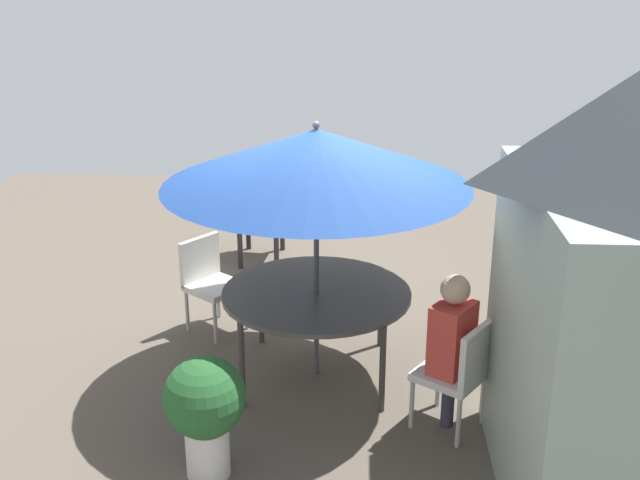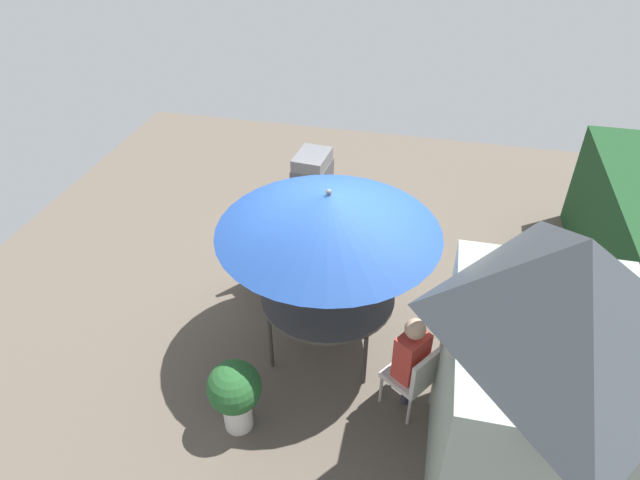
{
  "view_description": "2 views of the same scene",
  "coord_description": "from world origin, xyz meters",
  "px_view_note": "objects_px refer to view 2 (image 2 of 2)",
  "views": [
    {
      "loc": [
        6.59,
        0.31,
        3.43
      ],
      "look_at": [
        0.46,
        -0.08,
        1.15
      ],
      "focal_mm": 43.52,
      "sensor_mm": 36.0,
      "label": 1
    },
    {
      "loc": [
        5.45,
        0.92,
        5.12
      ],
      "look_at": [
        -0.04,
        -0.35,
        1.0
      ],
      "focal_mm": 30.81,
      "sensor_mm": 36.0,
      "label": 2
    }
  ],
  "objects_px": {
    "patio_umbrella": "(329,213)",
    "bbq_grill": "(312,174)",
    "chair_near_shed": "(416,375)",
    "person_in_red": "(412,354)",
    "patio_table": "(328,297)",
    "chair_far_side": "(263,257)",
    "garden_shed": "(541,383)",
    "potted_plant_by_shed": "(235,392)"
  },
  "relations": [
    {
      "from": "garden_shed",
      "to": "patio_table",
      "type": "relative_size",
      "value": 1.89
    },
    {
      "from": "chair_far_side",
      "to": "patio_umbrella",
      "type": "bearing_deg",
      "value": 52.84
    },
    {
      "from": "chair_near_shed",
      "to": "potted_plant_by_shed",
      "type": "distance_m",
      "value": 1.9
    },
    {
      "from": "patio_table",
      "to": "patio_umbrella",
      "type": "height_order",
      "value": "patio_umbrella"
    },
    {
      "from": "garden_shed",
      "to": "bbq_grill",
      "type": "bearing_deg",
      "value": -144.64
    },
    {
      "from": "chair_far_side",
      "to": "potted_plant_by_shed",
      "type": "height_order",
      "value": "chair_far_side"
    },
    {
      "from": "garden_shed",
      "to": "person_in_red",
      "type": "bearing_deg",
      "value": -126.26
    },
    {
      "from": "patio_table",
      "to": "garden_shed",
      "type": "bearing_deg",
      "value": 54.68
    },
    {
      "from": "patio_table",
      "to": "potted_plant_by_shed",
      "type": "xyz_separation_m",
      "value": [
        1.42,
        -0.66,
        -0.19
      ]
    },
    {
      "from": "patio_table",
      "to": "patio_umbrella",
      "type": "distance_m",
      "value": 1.19
    },
    {
      "from": "bbq_grill",
      "to": "person_in_red",
      "type": "height_order",
      "value": "person_in_red"
    },
    {
      "from": "patio_umbrella",
      "to": "bbq_grill",
      "type": "distance_m",
      "value": 2.98
    },
    {
      "from": "chair_far_side",
      "to": "potted_plant_by_shed",
      "type": "bearing_deg",
      "value": 10.6
    },
    {
      "from": "bbq_grill",
      "to": "chair_far_side",
      "type": "bearing_deg",
      "value": -7.83
    },
    {
      "from": "chair_near_shed",
      "to": "patio_umbrella",
      "type": "bearing_deg",
      "value": -124.36
    },
    {
      "from": "bbq_grill",
      "to": "potted_plant_by_shed",
      "type": "distance_m",
      "value": 4.08
    },
    {
      "from": "potted_plant_by_shed",
      "to": "patio_umbrella",
      "type": "bearing_deg",
      "value": 155.04
    },
    {
      "from": "garden_shed",
      "to": "chair_near_shed",
      "type": "distance_m",
      "value": 1.58
    },
    {
      "from": "patio_table",
      "to": "person_in_red",
      "type": "height_order",
      "value": "person_in_red"
    },
    {
      "from": "patio_umbrella",
      "to": "bbq_grill",
      "type": "relative_size",
      "value": 2.06
    },
    {
      "from": "garden_shed",
      "to": "chair_near_shed",
      "type": "relative_size",
      "value": 3.32
    },
    {
      "from": "patio_table",
      "to": "bbq_grill",
      "type": "xyz_separation_m",
      "value": [
        -2.65,
        -0.83,
        0.11
      ]
    },
    {
      "from": "patio_umbrella",
      "to": "chair_near_shed",
      "type": "distance_m",
      "value": 1.96
    },
    {
      "from": "chair_far_side",
      "to": "person_in_red",
      "type": "distance_m",
      "value": 2.65
    },
    {
      "from": "bbq_grill",
      "to": "potted_plant_by_shed",
      "type": "xyz_separation_m",
      "value": [
        4.07,
        0.17,
        -0.3
      ]
    },
    {
      "from": "patio_umbrella",
      "to": "chair_near_shed",
      "type": "relative_size",
      "value": 2.74
    },
    {
      "from": "patio_umbrella",
      "to": "potted_plant_by_shed",
      "type": "relative_size",
      "value": 2.75
    },
    {
      "from": "patio_table",
      "to": "chair_near_shed",
      "type": "xyz_separation_m",
      "value": [
        0.77,
        1.13,
        -0.21
      ]
    },
    {
      "from": "potted_plant_by_shed",
      "to": "chair_far_side",
      "type": "bearing_deg",
      "value": -169.4
    },
    {
      "from": "garden_shed",
      "to": "bbq_grill",
      "type": "height_order",
      "value": "garden_shed"
    },
    {
      "from": "garden_shed",
      "to": "potted_plant_by_shed",
      "type": "bearing_deg",
      "value": -91.48
    },
    {
      "from": "garden_shed",
      "to": "bbq_grill",
      "type": "distance_m",
      "value": 5.12
    },
    {
      "from": "patio_table",
      "to": "chair_far_side",
      "type": "height_order",
      "value": "chair_far_side"
    },
    {
      "from": "chair_near_shed",
      "to": "chair_far_side",
      "type": "xyz_separation_m",
      "value": [
        -1.59,
        -2.21,
        0.0
      ]
    },
    {
      "from": "chair_far_side",
      "to": "person_in_red",
      "type": "xyz_separation_m",
      "value": [
        1.54,
        2.14,
        0.26
      ]
    },
    {
      "from": "patio_table",
      "to": "person_in_red",
      "type": "distance_m",
      "value": 1.28
    },
    {
      "from": "bbq_grill",
      "to": "chair_near_shed",
      "type": "distance_m",
      "value": 3.95
    },
    {
      "from": "patio_table",
      "to": "potted_plant_by_shed",
      "type": "relative_size",
      "value": 1.76
    },
    {
      "from": "person_in_red",
      "to": "bbq_grill",
      "type": "bearing_deg",
      "value": -150.75
    },
    {
      "from": "chair_near_shed",
      "to": "person_in_red",
      "type": "xyz_separation_m",
      "value": [
        -0.05,
        -0.07,
        0.26
      ]
    },
    {
      "from": "chair_far_side",
      "to": "potted_plant_by_shed",
      "type": "xyz_separation_m",
      "value": [
        2.24,
        0.42,
        0.02
      ]
    },
    {
      "from": "bbq_grill",
      "to": "chair_far_side",
      "type": "xyz_separation_m",
      "value": [
        1.83,
        -0.25,
        -0.33
      ]
    }
  ]
}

